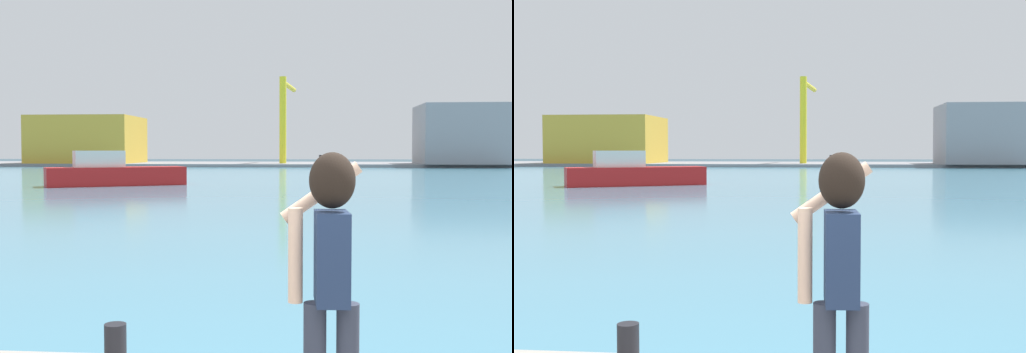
# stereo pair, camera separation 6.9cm
# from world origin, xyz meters

# --- Properties ---
(ground_plane) EXTENTS (220.00, 220.00, 0.00)m
(ground_plane) POSITION_xyz_m (0.00, 50.00, 0.00)
(ground_plane) COLOR #334751
(harbor_water) EXTENTS (140.00, 100.00, 0.02)m
(harbor_water) POSITION_xyz_m (0.00, 52.00, 0.01)
(harbor_water) COLOR teal
(harbor_water) RESTS_ON ground_plane
(far_shore_dock) EXTENTS (140.00, 20.00, 0.44)m
(far_shore_dock) POSITION_xyz_m (0.00, 92.00, 0.22)
(far_shore_dock) COLOR gray
(far_shore_dock) RESTS_ON ground_plane
(person_photographer) EXTENTS (0.53, 0.55, 1.74)m
(person_photographer) POSITION_xyz_m (0.05, 0.61, 1.67)
(person_photographer) COLOR #2D3342
(person_photographer) RESTS_ON quay_promenade
(harbor_bollard) EXTENTS (0.18, 0.18, 0.33)m
(harbor_bollard) POSITION_xyz_m (-1.66, 1.77, 0.76)
(harbor_bollard) COLOR black
(harbor_bollard) RESTS_ON quay_promenade
(boat_moored) EXTENTS (8.98, 6.20, 2.31)m
(boat_moored) POSITION_xyz_m (-12.94, 36.96, 0.85)
(boat_moored) COLOR #B21919
(boat_moored) RESTS_ON harbor_water
(warehouse_left) EXTENTS (15.09, 12.46, 6.99)m
(warehouse_left) POSITION_xyz_m (-33.56, 89.25, 3.93)
(warehouse_left) COLOR gold
(warehouse_left) RESTS_ON far_shore_dock
(warehouse_right) EXTENTS (12.31, 10.74, 8.22)m
(warehouse_right) POSITION_xyz_m (21.36, 86.38, 4.55)
(warehouse_right) COLOR gray
(warehouse_right) RESTS_ON far_shore_dock
(port_crane) EXTENTS (2.15, 12.64, 12.55)m
(port_crane) POSITION_xyz_m (-3.70, 89.52, 8.48)
(port_crane) COLOR yellow
(port_crane) RESTS_ON far_shore_dock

